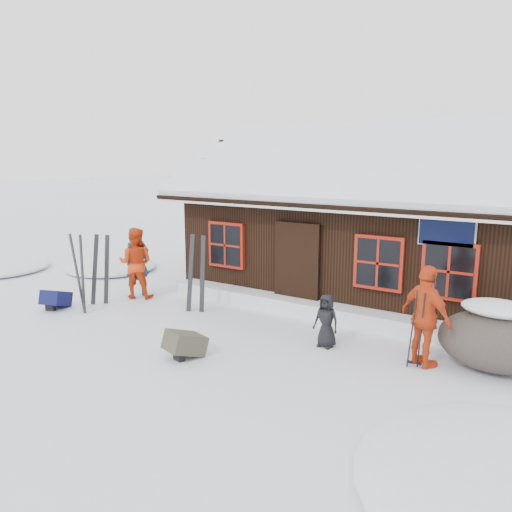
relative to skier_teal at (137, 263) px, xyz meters
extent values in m
plane|color=white|center=(3.01, -1.26, -0.89)|extent=(120.00, 120.00, 0.00)
cube|color=black|center=(4.51, 3.74, 0.36)|extent=(8.00, 5.00, 2.50)
cube|color=black|center=(4.51, 2.26, 2.46)|extent=(8.90, 3.14, 1.88)
cube|color=black|center=(4.51, 5.21, 2.46)|extent=(8.90, 3.14, 1.88)
cube|color=white|center=(4.51, 2.26, 2.60)|extent=(8.72, 3.07, 1.86)
cube|color=white|center=(4.51, 5.21, 2.60)|extent=(8.72, 3.07, 1.86)
cube|color=white|center=(4.51, 3.74, 3.33)|extent=(8.81, 0.22, 0.14)
cube|color=silver|center=(4.51, 0.79, 1.59)|extent=(8.90, 0.10, 0.20)
cube|color=black|center=(3.91, 1.19, 0.11)|extent=(1.00, 0.10, 2.00)
cube|color=black|center=(7.11, 1.16, 1.26)|extent=(1.00, 0.06, 0.60)
cube|color=maroon|center=(1.91, 1.18, 0.46)|extent=(1.04, 0.10, 1.14)
cube|color=black|center=(1.91, 1.14, 0.46)|extent=(0.90, 0.04, 1.00)
cube|color=maroon|center=(5.81, 1.18, 0.46)|extent=(1.04, 0.10, 1.14)
cube|color=black|center=(5.81, 1.14, 0.46)|extent=(0.90, 0.04, 1.00)
cube|color=maroon|center=(7.21, 1.18, 0.46)|extent=(1.04, 0.10, 1.14)
cube|color=black|center=(7.21, 1.14, 0.46)|extent=(0.90, 0.04, 1.00)
cube|color=white|center=(4.51, 0.99, -0.71)|extent=(7.60, 0.60, 0.35)
ellipsoid|color=white|center=(-2.99, 1.74, -0.89)|extent=(2.80, 2.80, 0.34)
imported|color=navy|center=(0.00, 0.00, 0.00)|extent=(0.58, 0.74, 1.78)
imported|color=red|center=(0.01, -0.06, 0.00)|extent=(1.08, 1.00, 1.78)
imported|color=#D84116|center=(7.21, -0.42, -0.01)|extent=(1.11, 0.89, 1.76)
imported|color=black|center=(5.44, -0.51, -0.38)|extent=(0.52, 0.36, 1.02)
ellipsoid|color=#4C433D|center=(8.24, 0.06, -0.39)|extent=(1.83, 1.37, 1.01)
ellipsoid|color=white|center=(8.24, 0.06, 0.06)|extent=(1.15, 0.83, 0.26)
cube|color=black|center=(-0.40, -1.01, -0.06)|extent=(0.21, 0.23, 1.76)
cube|color=black|center=(-0.14, -0.86, -0.06)|extent=(0.29, 0.08, 1.76)
cube|color=black|center=(-0.45, -1.46, -0.02)|extent=(0.37, 0.11, 1.83)
cube|color=black|center=(-0.16, -1.55, -0.02)|extent=(0.31, 0.23, 1.83)
cube|color=black|center=(1.90, -0.20, -0.01)|extent=(0.22, 0.14, 1.85)
cube|color=black|center=(2.20, -0.14, -0.01)|extent=(0.25, 0.08, 1.85)
cylinder|color=black|center=(7.04, -0.56, -0.24)|extent=(0.10, 0.12, 1.38)
cylinder|color=black|center=(7.18, -0.56, -0.24)|extent=(0.10, 0.12, 1.38)
cube|color=#101245|center=(-0.88, -1.78, -0.72)|extent=(0.66, 0.75, 0.34)
cube|color=#42402F|center=(3.54, -2.33, -0.71)|extent=(0.66, 0.77, 0.35)
camera|label=1|loc=(9.14, -8.69, 2.65)|focal=35.00mm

